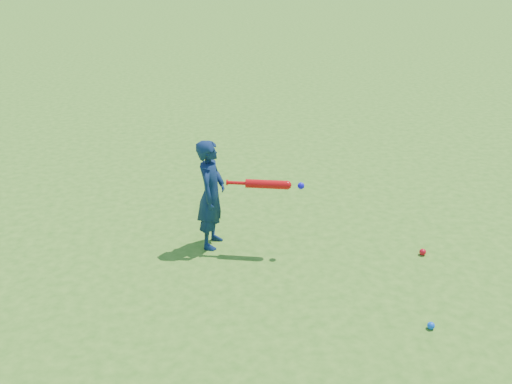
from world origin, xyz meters
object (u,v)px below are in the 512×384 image
at_px(ground_ball_red, 423,252).
at_px(bat_swing, 270,184).
at_px(child, 211,194).
at_px(ground_ball_blue, 431,326).

relative_size(ground_ball_red, bat_swing, 0.09).
relative_size(child, bat_swing, 1.51).
xyz_separation_m(ground_ball_red, ground_ball_blue, (-0.40, -1.29, -0.00)).
bearing_deg(ground_ball_red, bat_swing, 170.63).
height_order(ground_ball_red, bat_swing, bat_swing).
height_order(ground_ball_red, ground_ball_blue, ground_ball_red).
relative_size(child, ground_ball_red, 16.74).
distance_m(child, bat_swing, 0.68).
relative_size(child, ground_ball_blue, 18.35).
bearing_deg(ground_ball_red, ground_ball_blue, -107.36).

